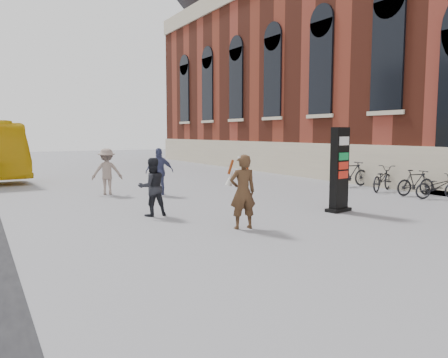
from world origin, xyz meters
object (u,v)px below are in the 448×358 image
bike_5 (416,183)px  bike_6 (382,178)px  woman (243,191)px  bike_7 (351,174)px  pedestrian_c (160,172)px  pedestrian_a (152,187)px  bike_4 (438,186)px  info_pylon (339,170)px  pedestrian_b (107,172)px

bike_5 → bike_6: bearing=12.7°
woman → bike_7: woman is taller
bike_6 → pedestrian_c: bearing=46.2°
pedestrian_a → pedestrian_c: pedestrian_c is taller
woman → pedestrian_a: woman is taller
pedestrian_c → bike_5: size_ratio=1.09×
woman → bike_7: 9.79m
pedestrian_c → bike_4: bearing=160.0°
pedestrian_c → bike_7: (8.16, -1.68, -0.32)m
info_pylon → pedestrian_c: (-3.32, 5.88, -0.36)m
pedestrian_b → bike_4: pedestrian_b is taller
pedestrian_c → bike_5: 9.51m
pedestrian_a → bike_4: size_ratio=0.97×
info_pylon → bike_6: bearing=17.5°
woman → bike_5: 8.71m
bike_4 → pedestrian_a: bearing=100.2°
info_pylon → bike_7: (4.85, 4.20, -0.68)m
woman → bike_6: (8.55, 3.11, -0.42)m
woman → pedestrian_a: 2.95m
pedestrian_a → bike_5: (9.88, -1.06, -0.33)m
woman → bike_4: bearing=-163.9°
pedestrian_c → bike_6: bearing=173.0°
bike_4 → bike_7: 4.07m
pedestrian_c → bike_5: bearing=164.4°
woman → bike_6: bearing=-148.5°
bike_5 → bike_7: (0.00, 3.18, 0.07)m
pedestrian_b → pedestrian_a: bearing=104.8°
pedestrian_a → pedestrian_c: (1.71, 3.80, 0.06)m
woman → pedestrian_b: (-1.28, 7.54, -0.06)m
bike_4 → bike_7: bearing=21.4°
bike_6 → bike_7: size_ratio=1.03×
pedestrian_b → bike_5: pedestrian_b is taller
pedestrian_c → bike_6: pedestrian_c is taller
pedestrian_c → info_pylon: bearing=134.6°
pedestrian_c → bike_7: 8.34m
bike_5 → bike_6: bike_6 is taller
bike_6 → info_pylon: bearing=96.1°
pedestrian_a → bike_7: pedestrian_a is taller
woman → bike_4: size_ratio=1.07×
info_pylon → bike_4: (4.85, 0.12, -0.80)m
pedestrian_a → bike_7: bearing=-167.1°
pedestrian_b → bike_5: 11.51m
pedestrian_a → bike_6: 9.89m
info_pylon → woman: size_ratio=1.38×
bike_5 → pedestrian_a: bearing=96.6°
pedestrian_c → bike_4: pedestrian_c is taller
bike_5 → bike_7: bike_7 is taller
bike_4 → bike_7: bike_7 is taller
info_pylon → bike_6: info_pylon is taller
woman → pedestrian_c: bearing=-81.9°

